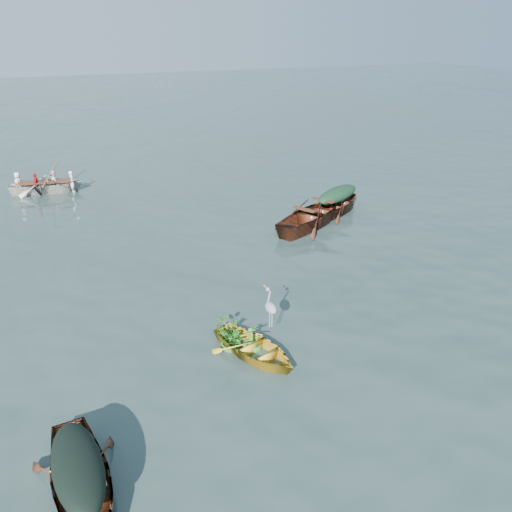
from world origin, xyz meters
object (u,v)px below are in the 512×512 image
(yellow_dinghy, at_px, (255,356))
(heron, at_px, (271,313))
(open_wooden_boat, at_px, (313,225))
(dark_covered_boat, at_px, (83,496))
(green_tarp_boat, at_px, (336,213))
(rowed_boat, at_px, (48,193))

(yellow_dinghy, height_order, heron, heron)
(open_wooden_boat, bearing_deg, yellow_dinghy, 113.02)
(yellow_dinghy, xyz_separation_m, dark_covered_boat, (-3.82, -2.15, 0.00))
(dark_covered_boat, distance_m, green_tarp_boat, 13.80)
(yellow_dinghy, relative_size, dark_covered_boat, 0.77)
(dark_covered_boat, height_order, open_wooden_boat, open_wooden_boat)
(yellow_dinghy, bearing_deg, heron, 5.19)
(yellow_dinghy, bearing_deg, open_wooden_boat, 29.83)
(yellow_dinghy, height_order, dark_covered_boat, dark_covered_boat)
(yellow_dinghy, xyz_separation_m, green_tarp_boat, (6.54, 6.96, 0.00))
(yellow_dinghy, relative_size, heron, 2.98)
(green_tarp_boat, xyz_separation_m, open_wooden_boat, (-1.47, -0.73, 0.00))
(yellow_dinghy, bearing_deg, rowed_boat, 82.10)
(rowed_boat, bearing_deg, green_tarp_boat, -115.07)
(green_tarp_boat, height_order, open_wooden_boat, open_wooden_boat)
(yellow_dinghy, distance_m, heron, 0.98)
(dark_covered_boat, height_order, rowed_boat, rowed_boat)
(dark_covered_boat, bearing_deg, rowed_boat, 85.70)
(rowed_boat, bearing_deg, yellow_dinghy, -155.50)
(yellow_dinghy, relative_size, open_wooden_boat, 0.53)
(green_tarp_boat, relative_size, heron, 4.80)
(yellow_dinghy, bearing_deg, green_tarp_boat, 25.80)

